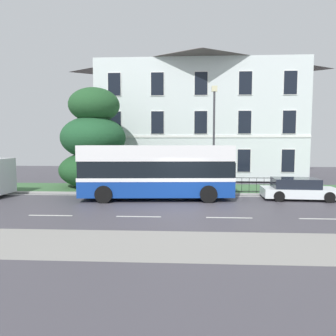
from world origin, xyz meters
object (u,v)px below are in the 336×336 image
at_px(single_decker_bus, 157,171).
at_px(street_lamp_post, 214,131).
at_px(evergreen_tree, 94,145).
at_px(georgian_townhouse, 198,112).
at_px(parked_hatchback_00, 298,189).
at_px(litter_bin, 187,183).

relative_size(single_decker_bus, street_lamp_post, 1.29).
bearing_deg(single_decker_bus, evergreen_tree, 135.01).
distance_m(georgian_townhouse, evergreen_tree, 11.79).
bearing_deg(single_decker_bus, georgian_townhouse, 72.90).
bearing_deg(parked_hatchback_00, litter_bin, 165.68).
bearing_deg(parked_hatchback_00, evergreen_tree, 166.65).
bearing_deg(parked_hatchback_00, street_lamp_post, 155.63).
bearing_deg(single_decker_bus, litter_bin, 49.46).
bearing_deg(street_lamp_post, single_decker_bus, -142.02).
distance_m(single_decker_bus, street_lamp_post, 5.10).
bearing_deg(street_lamp_post, litter_bin, -167.66).
bearing_deg(street_lamp_post, georgian_townhouse, 93.58).
bearing_deg(street_lamp_post, parked_hatchback_00, -28.05).
xyz_separation_m(parked_hatchback_00, street_lamp_post, (-4.64, 2.48, 3.45)).
bearing_deg(evergreen_tree, parked_hatchback_00, -17.04).
xyz_separation_m(evergreen_tree, street_lamp_post, (8.50, -1.55, 0.88)).
distance_m(georgian_townhouse, litter_bin, 11.66).
height_order(georgian_townhouse, litter_bin, georgian_townhouse).
height_order(georgian_townhouse, parked_hatchback_00, georgian_townhouse).
distance_m(georgian_townhouse, single_decker_bus, 13.66).
height_order(single_decker_bus, parked_hatchback_00, single_decker_bus).
distance_m(georgian_townhouse, parked_hatchback_00, 14.46).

